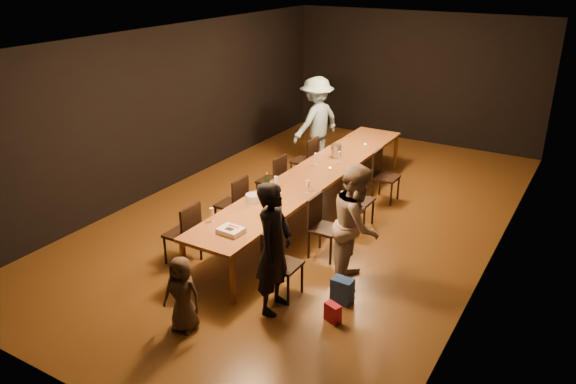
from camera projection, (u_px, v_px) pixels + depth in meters
The scene contains 30 objects.
ground at pixel (313, 214), 9.72m from camera, with size 10.00×10.00×0.00m, color #432810.
room_shell at pixel (315, 96), 8.91m from camera, with size 6.04×10.04×3.02m.
table at pixel (313, 176), 9.45m from camera, with size 0.90×6.00×0.75m.
chair_right_0 at pixel (283, 264), 7.24m from camera, with size 0.42×0.42×0.93m, color black, non-canonical shape.
chair_right_1 at pixel (326, 228), 8.19m from camera, with size 0.42×0.42×0.93m, color black, non-canonical shape.
chair_right_2 at pixel (359, 200), 9.14m from camera, with size 0.42×0.42×0.93m, color black, non-canonical shape.
chair_right_3 at pixel (386, 177), 10.09m from camera, with size 0.42×0.42×0.93m, color black, non-canonical shape.
chair_left_0 at pixel (182, 233), 8.04m from camera, with size 0.42×0.42×0.93m, color black, non-canonical shape.
chair_left_1 at pixel (231, 204), 8.99m from camera, with size 0.42×0.42×0.93m, color black, non-canonical shape.
chair_left_2 at pixel (271, 180), 9.94m from camera, with size 0.42×0.42×0.93m, color black, non-canonical shape.
chair_left_3 at pixel (304, 160), 10.89m from camera, with size 0.42×0.42×0.93m, color black, non-canonical shape.
woman_birthday at pixel (274, 248), 6.80m from camera, with size 0.63×0.41×1.71m, color black.
woman_tan at pixel (356, 224), 7.44m from camera, with size 0.82×0.64×1.69m, color tan.
man_blue at pixel (316, 122), 11.69m from camera, with size 1.21×0.70×1.87m, color #8DBCDB.
child at pixel (182, 294), 6.57m from camera, with size 0.47×0.30×0.96m, color #433425.
gift_bag_red at pixel (333, 313), 6.83m from camera, with size 0.21×0.11×0.24m, color red.
gift_bag_blue at pixel (342, 290), 7.20m from camera, with size 0.27×0.18×0.34m, color #224796.
birthday_cake at pixel (231, 231), 7.40m from camera, with size 0.33×0.27×0.08m.
plate_stack at pixel (253, 198), 8.32m from camera, with size 0.22×0.22×0.12m, color silver.
champagne_bottle at pixel (267, 181), 8.70m from camera, with size 0.07×0.07×0.30m, color black, non-canonical shape.
ice_bucket at pixel (337, 151), 10.20m from camera, with size 0.20×0.20×0.22m, color silver.
wineglass_0 at pixel (212, 215), 7.69m from camera, with size 0.06×0.06×0.21m, color beige, non-canonical shape.
wineglass_1 at pixel (272, 204), 8.01m from camera, with size 0.06×0.06×0.21m, color beige, non-canonical shape.
wineglass_2 at pixel (276, 183), 8.78m from camera, with size 0.06×0.06×0.21m, color silver, non-canonical shape.
wineglass_3 at pixel (308, 187), 8.63m from camera, with size 0.06×0.06×0.21m, color beige, non-canonical shape.
wineglass_4 at pixel (316, 159), 9.81m from camera, with size 0.06×0.06×0.21m, color silver, non-canonical shape.
wineglass_5 at pixel (339, 157), 9.89m from camera, with size 0.06×0.06×0.21m, color silver, non-canonical shape.
tealight_near at pixel (263, 214), 7.94m from camera, with size 0.05×0.05×0.03m, color #B2B7B2.
tealight_mid at pixel (330, 169), 9.61m from camera, with size 0.05×0.05×0.03m, color #B2B7B2.
tealight_far at pixel (365, 145), 10.80m from camera, with size 0.05×0.05×0.03m, color #B2B7B2.
Camera 1 is at (4.11, -7.80, 4.14)m, focal length 35.00 mm.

